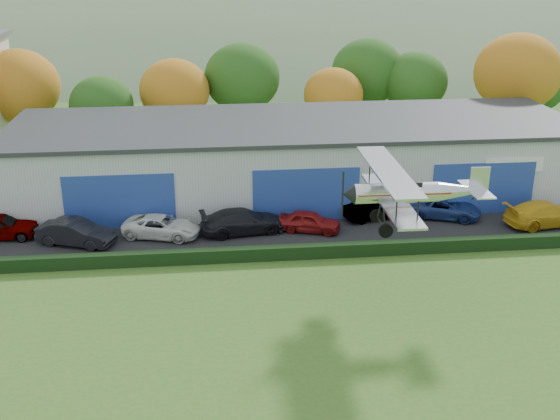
{
  "coord_description": "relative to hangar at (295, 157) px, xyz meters",
  "views": [
    {
      "loc": [
        -1.21,
        -19.72,
        16.92
      ],
      "look_at": [
        2.28,
        12.73,
        4.4
      ],
      "focal_mm": 43.89,
      "sensor_mm": 36.0,
      "label": 1
    }
  ],
  "objects": [
    {
      "name": "car_6",
      "position": [
        9.24,
        -6.51,
        -1.94
      ],
      "size": [
        5.26,
        3.77,
        1.33
      ],
      "primitive_type": "imported",
      "rotation": [
        0.0,
        0.0,
        1.21
      ],
      "color": "navy",
      "rests_on": "apron"
    },
    {
      "name": "apron",
      "position": [
        -2.0,
        -6.98,
        -2.63
      ],
      "size": [
        48.0,
        9.0,
        0.05
      ],
      "primitive_type": "cube",
      "color": "black",
      "rests_on": "ground"
    },
    {
      "name": "car_4",
      "position": [
        -0.04,
        -7.91,
        -1.94
      ],
      "size": [
        4.21,
        2.71,
        1.33
      ],
      "primitive_type": "imported",
      "rotation": [
        0.0,
        0.0,
        1.26
      ],
      "color": "maroon",
      "rests_on": "apron"
    },
    {
      "name": "distant_hills",
      "position": [
        -9.38,
        112.02,
        -15.7
      ],
      "size": [
        430.0,
        196.0,
        56.0
      ],
      "color": "#4C6642",
      "rests_on": "ground"
    },
    {
      "name": "car_5",
      "position": [
        4.56,
        -6.28,
        -1.92
      ],
      "size": [
        4.41,
        2.49,
        1.38
      ],
      "primitive_type": "imported",
      "rotation": [
        0.0,
        0.0,
        1.83
      ],
      "color": "gray",
      "rests_on": "apron"
    },
    {
      "name": "car_3",
      "position": [
        -4.27,
        -7.69,
        -1.83
      ],
      "size": [
        5.6,
        2.97,
        1.55
      ],
      "primitive_type": "imported",
      "rotation": [
        0.0,
        0.0,
        1.73
      ],
      "color": "black",
      "rests_on": "apron"
    },
    {
      "name": "car_7",
      "position": [
        15.35,
        -8.54,
        -1.82
      ],
      "size": [
        5.71,
        3.0,
        1.58
      ],
      "primitive_type": "imported",
      "rotation": [
        0.0,
        0.0,
        1.72
      ],
      "color": "gold",
      "rests_on": "apron"
    },
    {
      "name": "hangar",
      "position": [
        0.0,
        0.0,
        0.0
      ],
      "size": [
        40.6,
        12.6,
        5.3
      ],
      "color": "#B2B7BC",
      "rests_on": "ground"
    },
    {
      "name": "car_2",
      "position": [
        -9.32,
        -7.79,
        -1.94
      ],
      "size": [
        5.23,
        3.43,
        1.34
      ],
      "primitive_type": "imported",
      "rotation": [
        0.0,
        0.0,
        1.3
      ],
      "color": "silver",
      "rests_on": "apron"
    },
    {
      "name": "tree_belt",
      "position": [
        -4.15,
        12.64,
        2.95
      ],
      "size": [
        75.7,
        13.22,
        10.12
      ],
      "color": "#3D2614",
      "rests_on": "ground"
    },
    {
      "name": "hedge",
      "position": [
        -2.0,
        -11.78,
        -2.26
      ],
      "size": [
        46.0,
        0.6,
        0.8
      ],
      "primitive_type": "cube",
      "color": "black",
      "rests_on": "ground"
    },
    {
      "name": "car_1",
      "position": [
        -14.43,
        -8.48,
        -1.83
      ],
      "size": [
        4.99,
        3.16,
        1.55
      ],
      "primitive_type": "imported",
      "rotation": [
        0.0,
        0.0,
        1.22
      ],
      "color": "black",
      "rests_on": "apron"
    },
    {
      "name": "biplane",
      "position": [
        3.59,
        -16.54,
        3.01
      ],
      "size": [
        7.42,
        8.44,
        3.18
      ],
      "rotation": [
        0.0,
        0.0,
        -0.02
      ],
      "color": "silver"
    }
  ]
}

